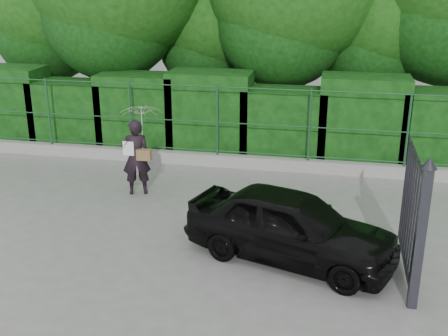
# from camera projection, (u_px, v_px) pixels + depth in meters

# --- Properties ---
(ground) EXTENTS (80.00, 80.00, 0.00)m
(ground) POSITION_uv_depth(u_px,v_px,m) (145.00, 242.00, 10.38)
(ground) COLOR gray
(kerb) EXTENTS (14.00, 0.25, 0.30)m
(kerb) POSITION_uv_depth(u_px,v_px,m) (202.00, 159.00, 14.49)
(kerb) COLOR #9E9E99
(kerb) RESTS_ON ground
(fence) EXTENTS (14.13, 0.06, 1.80)m
(fence) POSITION_uv_depth(u_px,v_px,m) (210.00, 120.00, 14.10)
(fence) COLOR #1D4B28
(fence) RESTS_ON kerb
(hedge) EXTENTS (14.20, 1.20, 2.27)m
(hedge) POSITION_uv_depth(u_px,v_px,m) (210.00, 116.00, 15.12)
(hedge) COLOR black
(hedge) RESTS_ON ground
(gate) EXTENTS (0.22, 2.33, 2.36)m
(gate) POSITION_uv_depth(u_px,v_px,m) (417.00, 221.00, 8.46)
(gate) COLOR #25252C
(gate) RESTS_ON ground
(woman) EXTENTS (0.97, 0.93, 2.03)m
(woman) POSITION_uv_depth(u_px,v_px,m) (140.00, 137.00, 12.25)
(woman) COLOR black
(woman) RESTS_ON ground
(car) EXTENTS (3.95, 2.53, 1.25)m
(car) POSITION_uv_depth(u_px,v_px,m) (291.00, 226.00, 9.61)
(car) COLOR black
(car) RESTS_ON ground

